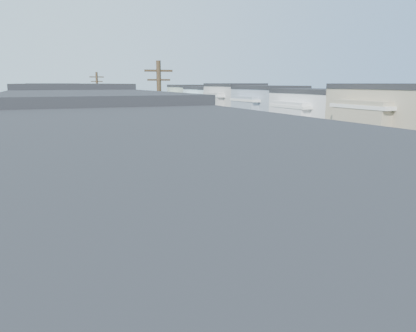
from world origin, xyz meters
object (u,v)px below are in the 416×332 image
(tree_far_r, at_px, (200,122))
(parked_left_d, at_px, (144,182))
(tree_c, at_px, (143,149))
(parked_right_b, at_px, (338,211))
(tree_a, at_px, (358,269))
(parked_right_d, at_px, (185,146))
(tree_d, at_px, (116,123))
(fedex_truck, at_px, (265,188))
(parked_left_c, at_px, (185,220))
(lead_sedan, at_px, (210,170))
(parked_right_c, at_px, (227,163))
(parked_left_b, at_px, (294,322))
(tree_b, at_px, (190,162))
(utility_pole_near, at_px, (160,150))
(utility_pole_far, at_px, (99,116))
(tree_e, at_px, (93,115))

(tree_far_r, height_order, parked_left_d, tree_far_r)
(tree_c, bearing_deg, parked_right_b, -31.37)
(tree_a, bearing_deg, parked_right_d, 75.70)
(tree_d, height_order, fedex_truck, tree_d)
(parked_left_c, bearing_deg, parked_right_b, -7.14)
(lead_sedan, bearing_deg, parked_right_c, 37.11)
(parked_right_d, bearing_deg, parked_left_d, -123.44)
(tree_c, distance_m, parked_left_b, 16.68)
(parked_right_c, bearing_deg, parked_left_b, -110.22)
(fedex_truck, bearing_deg, parked_right_b, -58.15)
(tree_b, height_order, tree_far_r, tree_b)
(parked_right_b, distance_m, parked_right_c, 17.22)
(tree_b, xyz_separation_m, parked_right_b, (11.20, 2.65, -4.62))
(utility_pole_near, xyz_separation_m, parked_right_b, (11.20, -2.36, -4.43))
(parked_left_c, bearing_deg, utility_pole_far, 98.37)
(tree_a, height_order, tree_e, tree_e)
(tree_b, bearing_deg, tree_d, 90.00)
(utility_pole_near, xyz_separation_m, parked_left_b, (1.40, -11.71, -4.46))
(lead_sedan, bearing_deg, tree_far_r, 70.02)
(tree_a, bearing_deg, tree_d, 90.00)
(fedex_truck, distance_m, parked_left_c, 7.29)
(parked_left_b, height_order, parked_left_c, parked_left_c)
(utility_pole_far, distance_m, parked_right_d, 12.22)
(tree_a, height_order, utility_pole_near, utility_pole_near)
(tree_e, xyz_separation_m, fedex_truck, (8.29, -29.26, -3.45))
(tree_c, relative_size, tree_far_r, 1.24)
(utility_pole_near, bearing_deg, parked_right_b, -11.91)
(tree_c, bearing_deg, tree_d, 90.00)
(lead_sedan, bearing_deg, parked_left_c, -120.62)
(tree_e, relative_size, parked_left_b, 1.47)
(tree_d, relative_size, parked_right_d, 1.86)
(tree_c, bearing_deg, tree_a, -90.00)
(tree_d, relative_size, parked_left_c, 1.58)
(tree_c, xyz_separation_m, parked_left_c, (1.40, -4.67, -3.77))
(tree_a, height_order, parked_right_b, tree_a)
(fedex_truck, bearing_deg, parked_right_d, 82.11)
(utility_pole_near, distance_m, parked_left_d, 11.38)
(tree_a, relative_size, lead_sedan, 1.44)
(tree_b, height_order, parked_left_c, tree_b)
(tree_c, height_order, utility_pole_near, utility_pole_near)
(tree_a, xyz_separation_m, parked_left_b, (1.40, 4.26, -4.16))
(tree_e, bearing_deg, tree_d, -90.00)
(utility_pole_near, xyz_separation_m, parked_left_d, (1.40, 10.39, -4.41))
(utility_pole_near, height_order, parked_right_c, utility_pole_near)
(tree_e, bearing_deg, fedex_truck, -74.19)
(tree_e, distance_m, parked_left_b, 43.28)
(parked_left_c, xyz_separation_m, parked_right_b, (9.80, -2.16, -0.01))
(parked_right_d, bearing_deg, tree_e, 158.97)
(lead_sedan, relative_size, parked_right_d, 1.21)
(utility_pole_near, bearing_deg, lead_sedan, 56.34)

